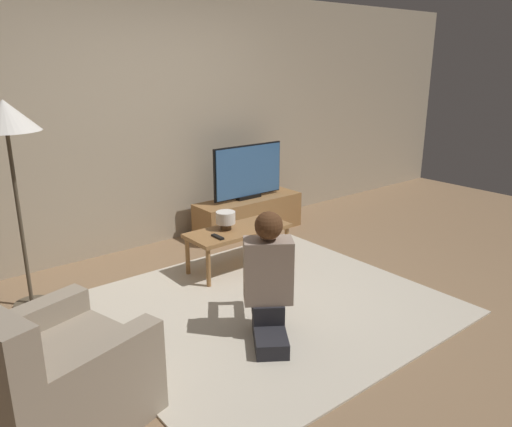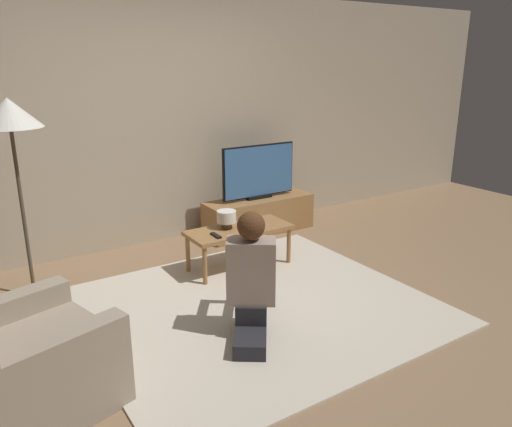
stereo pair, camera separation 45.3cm
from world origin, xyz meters
The scene contains 11 objects.
ground_plane centered at (0.00, 0.00, 0.00)m, with size 10.00×10.00×0.00m, color #896B4C.
wall_back centered at (0.00, 1.93, 1.30)m, with size 10.00×0.06×2.60m.
rug centered at (0.00, 0.00, 0.01)m, with size 2.62×2.38×0.02m.
tv_stand centered at (1.02, 1.54, 0.20)m, with size 1.29×0.40×0.40m.
tv centered at (1.02, 1.54, 0.71)m, with size 0.92×0.08×0.61m.
coffee_table centered at (0.29, 0.76, 0.36)m, with size 0.99×0.42×0.40m.
floor_lamp centered at (-1.47, 1.20, 1.45)m, with size 0.49×0.49×1.64m.
armchair centered at (-1.77, -0.32, 0.28)m, with size 1.02×0.99×0.85m.
person_kneeling centered at (-0.26, -0.33, 0.47)m, with size 0.65×0.79×0.92m.
table_lamp centered at (0.19, 0.82, 0.51)m, with size 0.18×0.18×0.17m.
remote centered at (0.00, 0.68, 0.41)m, with size 0.04×0.15×0.02m.
Camera 2 is at (-1.97, -3.03, 1.91)m, focal length 35.00 mm.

